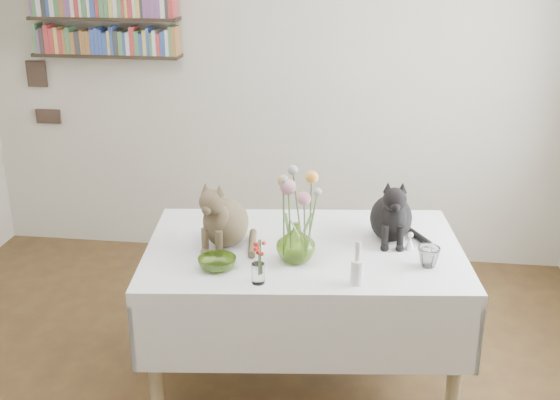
# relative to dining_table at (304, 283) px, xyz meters

# --- Properties ---
(room) EXTENTS (4.08, 4.58, 2.58)m
(room) POSITION_rel_dining_table_xyz_m (-0.38, -0.63, 0.66)
(room) COLOR brown
(room) RESTS_ON ground
(dining_table) EXTENTS (1.57, 1.11, 0.79)m
(dining_table) POSITION_rel_dining_table_xyz_m (0.00, 0.00, 0.00)
(dining_table) COLOR white
(dining_table) RESTS_ON room
(tabby_cat) EXTENTS (0.30, 0.34, 0.34)m
(tabby_cat) POSITION_rel_dining_table_xyz_m (-0.36, -0.02, 0.37)
(tabby_cat) COLOR brown
(tabby_cat) RESTS_ON dining_table
(black_cat) EXTENTS (0.24, 0.29, 0.33)m
(black_cat) POSITION_rel_dining_table_xyz_m (0.40, 0.15, 0.36)
(black_cat) COLOR black
(black_cat) RESTS_ON dining_table
(flower_vase) EXTENTS (0.18, 0.18, 0.18)m
(flower_vase) POSITION_rel_dining_table_xyz_m (-0.02, -0.16, 0.28)
(flower_vase) COLOR #90BA44
(flower_vase) RESTS_ON dining_table
(green_bowl) EXTENTS (0.22, 0.22, 0.05)m
(green_bowl) POSITION_rel_dining_table_xyz_m (-0.35, -0.28, 0.22)
(green_bowl) COLOR #90BA44
(green_bowl) RESTS_ON dining_table
(drinking_glass) EXTENTS (0.12, 0.12, 0.09)m
(drinking_glass) POSITION_rel_dining_table_xyz_m (0.56, -0.14, 0.24)
(drinking_glass) COLOR white
(drinking_glass) RESTS_ON dining_table
(candlestick) EXTENTS (0.05, 0.05, 0.19)m
(candlestick) POSITION_rel_dining_table_xyz_m (0.26, -0.35, 0.26)
(candlestick) COLOR white
(candlestick) RESTS_ON dining_table
(berry_jar) EXTENTS (0.06, 0.06, 0.22)m
(berry_jar) POSITION_rel_dining_table_xyz_m (-0.15, -0.39, 0.29)
(berry_jar) COLOR white
(berry_jar) RESTS_ON dining_table
(porcelain_figurine) EXTENTS (0.05, 0.05, 0.09)m
(porcelain_figurine) POSITION_rel_dining_table_xyz_m (0.49, 0.03, 0.23)
(porcelain_figurine) COLOR white
(porcelain_figurine) RESTS_ON dining_table
(flower_bouquet) EXTENTS (0.17, 0.13, 0.39)m
(flower_bouquet) POSITION_rel_dining_table_xyz_m (-0.02, -0.15, 0.53)
(flower_bouquet) COLOR #4C7233
(flower_bouquet) RESTS_ON flower_vase
(wall_art_plaques) EXTENTS (0.21, 0.02, 0.44)m
(wall_art_plaques) POSITION_rel_dining_table_xyz_m (-2.01, 1.60, 0.53)
(wall_art_plaques) COLOR #38281E
(wall_art_plaques) RESTS_ON room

